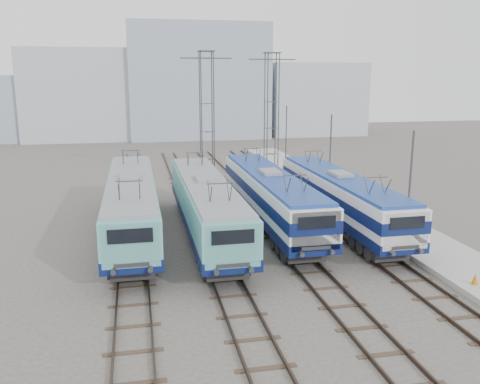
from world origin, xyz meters
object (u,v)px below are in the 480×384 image
object	(u,v)px
catenary_tower_east	(272,111)
mast_mid	(330,159)
locomotive_far_left	(131,202)
catenary_tower_west	(207,113)
locomotive_center_left	(206,204)
locomotive_far_right	(340,195)
safety_cone	(475,279)
locomotive_center_right	(271,194)
mast_rear	(286,141)
mast_front	(409,193)

from	to	relation	value
catenary_tower_east	mast_mid	size ratio (longest dim) A/B	1.71
locomotive_far_left	catenary_tower_west	size ratio (longest dim) A/B	1.54
locomotive_far_left	catenary_tower_west	world-z (taller)	catenary_tower_west
locomotive_center_left	locomotive_far_left	bearing A→B (deg)	166.27
locomotive_center_left	locomotive_far_right	world-z (taller)	locomotive_center_left
locomotive_far_left	locomotive_far_right	xyz separation A→B (m)	(13.50, -0.58, -0.08)
catenary_tower_west	catenary_tower_east	xyz separation A→B (m)	(6.50, 2.00, 0.00)
locomotive_center_left	safety_cone	size ratio (longest dim) A/B	33.40
locomotive_center_right	catenary_tower_west	xyz separation A→B (m)	(-2.25, 13.74, 4.36)
locomotive_center_left	safety_cone	distance (m)	15.42
locomotive_center_right	mast_rear	bearing A→B (deg)	70.31
locomotive_far_left	locomotive_far_right	world-z (taller)	locomotive_far_left
catenary_tower_west	mast_mid	xyz separation A→B (m)	(8.60, -8.00, -3.14)
locomotive_far_left	mast_mid	size ratio (longest dim) A/B	2.63
mast_mid	safety_cone	xyz separation A→B (m)	(0.47, -17.56, -2.93)
locomotive_far_right	mast_front	xyz separation A→B (m)	(1.85, -5.30, 1.29)
mast_front	mast_rear	bearing A→B (deg)	90.00
catenary_tower_west	mast_front	size ratio (longest dim) A/B	1.71
mast_rear	locomotive_center_left	bearing A→B (deg)	-119.45
locomotive_far_right	safety_cone	bearing A→B (deg)	-77.97
locomotive_far_left	mast_mid	world-z (taller)	mast_mid
locomotive_far_right	mast_rear	xyz separation A→B (m)	(1.85, 18.70, 1.29)
locomotive_center_right	mast_rear	size ratio (longest dim) A/B	2.55
mast_rear	mast_mid	bearing A→B (deg)	-90.00
locomotive_center_left	locomotive_center_right	size ratio (longest dim) A/B	1.01
locomotive_far_left	locomotive_far_right	size ratio (longest dim) A/B	1.07
locomotive_far_left	safety_cone	xyz separation A→B (m)	(15.82, -11.44, -1.72)
locomotive_center_left	catenary_tower_west	bearing A→B (deg)	81.59
locomotive_far_right	safety_cone	distance (m)	11.23
locomotive_center_left	mast_front	bearing A→B (deg)	-23.78
catenary_tower_west	catenary_tower_east	size ratio (longest dim) A/B	1.00
locomotive_far_left	catenary_tower_east	bearing A→B (deg)	50.58
catenary_tower_east	catenary_tower_west	bearing A→B (deg)	-162.90
catenary_tower_east	locomotive_center_right	bearing A→B (deg)	-105.11
locomotive_center_right	catenary_tower_west	bearing A→B (deg)	99.30
catenary_tower_east	locomotive_center_left	bearing A→B (deg)	-116.94
locomotive_far_left	mast_front	distance (m)	16.48
locomotive_far_right	catenary_tower_west	bearing A→B (deg)	114.67
mast_mid	mast_front	bearing A→B (deg)	-90.00
locomotive_center_right	safety_cone	world-z (taller)	locomotive_center_right
locomotive_far_left	mast_rear	size ratio (longest dim) A/B	2.63
locomotive_far_right	catenary_tower_west	distance (m)	16.77
locomotive_far_right	catenary_tower_east	bearing A→B (deg)	90.86
catenary_tower_east	mast_front	world-z (taller)	catenary_tower_east
locomotive_far_right	catenary_tower_east	xyz separation A→B (m)	(-0.25, 16.70, 4.43)
locomotive_center_right	mast_mid	world-z (taller)	mast_mid
catenary_tower_east	safety_cone	world-z (taller)	catenary_tower_east
mast_front	mast_rear	distance (m)	24.00
locomotive_far_left	locomotive_center_left	bearing A→B (deg)	-13.73
locomotive_far_left	mast_front	size ratio (longest dim) A/B	2.63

